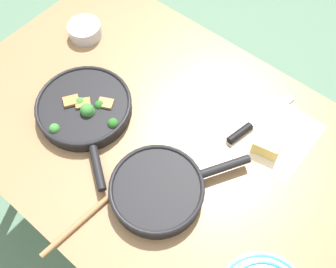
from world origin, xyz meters
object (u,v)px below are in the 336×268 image
prep_bowl_steel (85,30)px  skillet_eggs (158,190)px  skillet_broccoli (85,108)px  grater_knife (252,125)px  wooden_spoon (107,199)px  cheese_block (268,142)px

prep_bowl_steel → skillet_eggs: bearing=-26.5°
skillet_broccoli → grater_knife: skillet_broccoli is taller
grater_knife → prep_bowl_steel: (-0.65, -0.05, 0.01)m
skillet_broccoli → grater_knife: bearing=68.1°
skillet_eggs → grater_knife: (0.08, 0.34, -0.02)m
grater_knife → prep_bowl_steel: prep_bowl_steel is taller
skillet_eggs → prep_bowl_steel: size_ratio=3.18×
skillet_eggs → wooden_spoon: (-0.09, -0.10, -0.02)m
cheese_block → prep_bowl_steel: size_ratio=0.78×
skillet_broccoli → skillet_eggs: 0.34m
grater_knife → cheese_block: size_ratio=2.99×
skillet_eggs → cheese_block: skillet_eggs is taller
skillet_broccoli → skillet_eggs: skillet_broccoli is taller
skillet_broccoli → cheese_block: skillet_broccoli is taller
prep_bowl_steel → grater_knife: bearing=4.7°
grater_knife → wooden_spoon: bearing=171.0°
wooden_spoon → cheese_block: (0.24, 0.41, 0.02)m
grater_knife → prep_bowl_steel: 0.65m
skillet_broccoli → cheese_block: 0.54m
skillet_broccoli → cheese_block: bearing=61.3°
cheese_block → skillet_broccoli: bearing=-152.9°
wooden_spoon → grater_knife: grater_knife is taller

